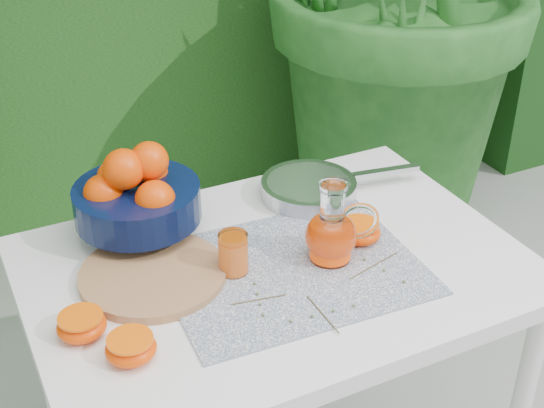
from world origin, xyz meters
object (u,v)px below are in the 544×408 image
fruit_bowl (136,195)px  juice_pitcher (332,233)px  cutting_board (153,275)px  saute_pan (310,188)px  white_table (276,295)px

fruit_bowl → juice_pitcher: 0.42m
cutting_board → fruit_bowl: bearing=81.1°
fruit_bowl → saute_pan: (0.41, -0.02, -0.07)m
white_table → cutting_board: size_ratio=3.43×
cutting_board → fruit_bowl: size_ratio=0.85×
white_table → juice_pitcher: (0.11, -0.04, 0.15)m
white_table → juice_pitcher: juice_pitcher is taller
saute_pan → cutting_board: bearing=-161.4°
fruit_bowl → juice_pitcher: (0.32, -0.27, -0.03)m
white_table → saute_pan: 0.30m
fruit_bowl → saute_pan: 0.42m
cutting_board → fruit_bowl: fruit_bowl is taller
cutting_board → juice_pitcher: size_ratio=1.67×
juice_pitcher → saute_pan: bearing=70.7°
fruit_bowl → juice_pitcher: fruit_bowl is taller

